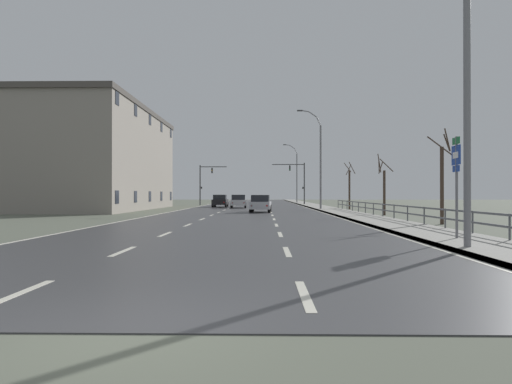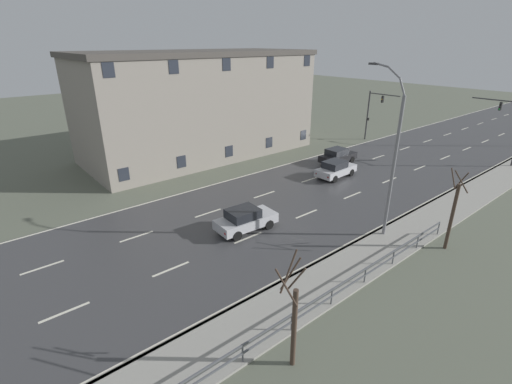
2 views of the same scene
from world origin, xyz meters
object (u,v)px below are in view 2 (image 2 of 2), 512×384
Objects in this scene: traffic_signal_right at (512,123)px; car_far_left at (245,219)px; car_distant at (336,169)px; brick_building at (199,104)px; traffic_signal_left at (373,109)px; car_near_left at (338,156)px; street_lamp_midground at (392,159)px.

car_far_left is at bearing -101.21° from traffic_signal_right.
traffic_signal_right is 18.28m from car_distant.
traffic_signal_left is at bearing 65.94° from brick_building.
traffic_signal_right is at bearing 59.54° from car_distant.
traffic_signal_right is 16.91m from car_near_left.
brick_building is (-17.23, 7.25, 4.55)m from car_far_left.
car_far_left is 1.00× the size of car_distant.
traffic_signal_left is at bearing -172.34° from traffic_signal_right.
brick_building reaches higher than car_distant.
car_far_left is 0.17× the size of brick_building.
car_distant is (-2.73, 12.60, 0.00)m from car_far_left.
car_far_left is (5.22, -16.00, 0.00)m from car_near_left.
traffic_signal_right reaches higher than car_distant.
street_lamp_midground is 2.55× the size of car_near_left.
traffic_signal_left reaches higher than car_near_left.
brick_building is at bearing -114.06° from traffic_signal_left.
street_lamp_midground is at bearing -88.96° from traffic_signal_right.
car_near_left is 0.98× the size of car_distant.
car_far_left is at bearing -133.31° from street_lamp_midground.
traffic_signal_left is 28.10m from car_far_left.
car_near_left is at bearing 139.63° from street_lamp_midground.
car_distant is at bearing 144.81° from street_lamp_midground.
traffic_signal_right is 14.38m from traffic_signal_left.
traffic_signal_right is 1.55× the size of car_distant.
brick_building reaches higher than car_far_left.
street_lamp_midground is 2.51× the size of car_distant.
traffic_signal_right is at bearing 91.04° from street_lamp_midground.
traffic_signal_right is 29.25m from car_far_left.
car_far_left and car_distant have the same top height.
traffic_signal_right is 1.54× the size of car_far_left.
street_lamp_midground reaches higher than car_far_left.
car_far_left is 19.24m from brick_building.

